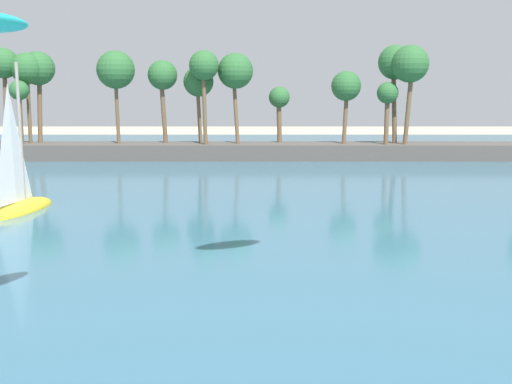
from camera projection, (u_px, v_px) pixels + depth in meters
name	position (u px, v px, depth m)	size (l,w,h in m)	color
sea	(237.00, 169.00, 61.68)	(220.00, 98.20, 0.06)	#386B84
palm_headland	(241.00, 118.00, 70.01)	(91.20, 6.80, 13.35)	#514C47
sailboat_near_shore	(23.00, 197.00, 39.72)	(3.14, 7.17, 10.05)	yellow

